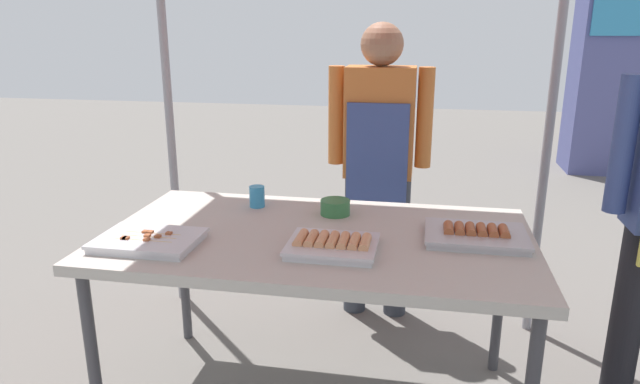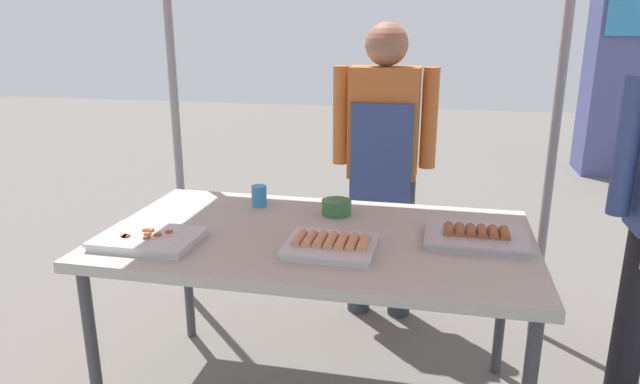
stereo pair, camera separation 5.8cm
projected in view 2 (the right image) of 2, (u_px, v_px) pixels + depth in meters
stall_table at (317, 247)px, 2.14m from camera, size 1.60×0.90×0.75m
tray_grilled_sausages at (331, 245)px, 1.96m from camera, size 0.31×0.26×0.05m
tray_meat_skewers at (149, 239)px, 2.03m from camera, size 0.36×0.26×0.04m
tray_pork_links at (476, 237)px, 2.04m from camera, size 0.37×0.28×0.06m
condiment_bowl at (336, 207)px, 2.34m from camera, size 0.12×0.12×0.06m
drink_cup_near_edge at (259, 196)px, 2.44m from camera, size 0.07×0.07×0.09m
vendor_woman at (383, 152)px, 2.84m from camera, size 0.52×0.22×1.53m
neighbor_stall_left at (625, 77)px, 5.78m from camera, size 0.73×0.61×2.00m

